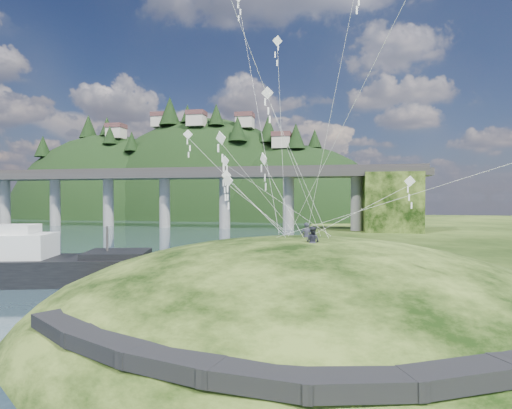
# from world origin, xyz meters

# --- Properties ---
(ground) EXTENTS (320.00, 320.00, 0.00)m
(ground) POSITION_xyz_m (0.00, 0.00, 0.00)
(ground) COLOR black
(ground) RESTS_ON ground
(grass_hill) EXTENTS (36.00, 32.00, 13.00)m
(grass_hill) POSITION_xyz_m (8.00, 2.00, -1.50)
(grass_hill) COLOR black
(grass_hill) RESTS_ON ground
(footpath) EXTENTS (22.29, 5.84, 0.83)m
(footpath) POSITION_xyz_m (7.46, -9.74, 2.08)
(footpath) COLOR black
(footpath) RESTS_ON ground
(bridge) EXTENTS (160.00, 11.00, 15.00)m
(bridge) POSITION_xyz_m (-26.46, 70.07, 9.70)
(bridge) COLOR #2D2B2B
(bridge) RESTS_ON ground
(far_ridge) EXTENTS (153.00, 70.00, 94.50)m
(far_ridge) POSITION_xyz_m (-43.58, 122.17, -7.44)
(far_ridge) COLOR black
(far_ridge) RESTS_ON ground
(work_barge) EXTENTS (19.95, 10.16, 6.74)m
(work_barge) POSITION_xyz_m (-15.35, 7.32, 1.69)
(work_barge) COLOR black
(work_barge) RESTS_ON ground
(wooden_dock) EXTENTS (15.67, 8.34, 1.14)m
(wooden_dock) POSITION_xyz_m (-6.74, 5.59, 0.50)
(wooden_dock) COLOR #341D15
(wooden_dock) RESTS_ON ground
(kite_flyers) EXTENTS (1.44, 3.22, 1.91)m
(kite_flyers) POSITION_xyz_m (8.32, 1.00, 5.87)
(kite_flyers) COLOR #282835
(kite_flyers) RESTS_ON ground
(kite_swarm) EXTENTS (20.35, 15.54, 17.54)m
(kite_swarm) POSITION_xyz_m (5.72, 3.18, 13.58)
(kite_swarm) COLOR white
(kite_swarm) RESTS_ON ground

